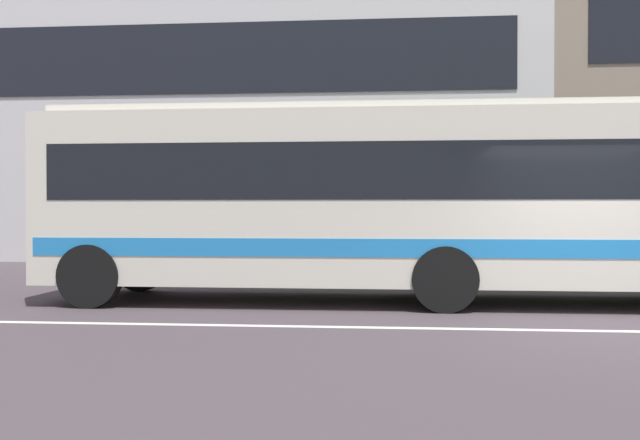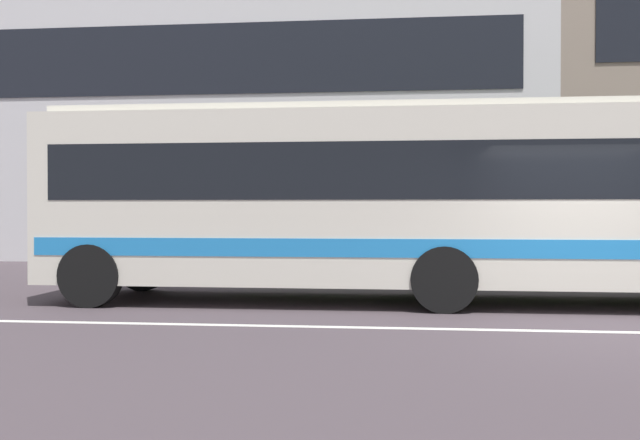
% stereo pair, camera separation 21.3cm
% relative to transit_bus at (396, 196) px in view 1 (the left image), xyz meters
% --- Properties ---
extents(ground_plane, '(160.00, 160.00, 0.00)m').
position_rel_transit_bus_xyz_m(ground_plane, '(2.69, -2.69, -1.77)').
color(ground_plane, '#473C41').
extents(lane_centre_line, '(60.00, 0.16, 0.01)m').
position_rel_transit_bus_xyz_m(lane_centre_line, '(2.69, -2.69, -1.77)').
color(lane_centre_line, silver).
rests_on(lane_centre_line, ground_plane).
extents(hedge_row_far, '(13.92, 1.10, 1.15)m').
position_rel_transit_bus_xyz_m(hedge_row_far, '(3.57, 4.09, -1.20)').
color(hedge_row_far, '#3A6C25').
rests_on(hedge_row_far, ground_plane).
extents(apartment_block_left, '(24.90, 8.53, 10.11)m').
position_rel_transit_bus_xyz_m(apartment_block_left, '(-8.06, 12.51, 3.29)').
color(apartment_block_left, silver).
rests_on(apartment_block_left, ground_plane).
extents(transit_bus, '(11.63, 2.65, 3.21)m').
position_rel_transit_bus_xyz_m(transit_bus, '(0.00, 0.00, 0.00)').
color(transit_bus, beige).
rests_on(transit_bus, ground_plane).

